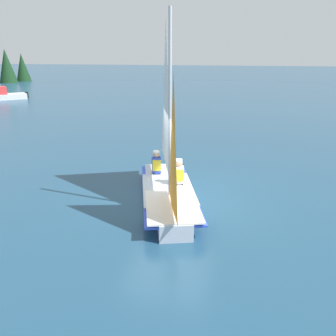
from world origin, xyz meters
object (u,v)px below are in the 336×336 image
sailboat_main (168,177)px  motorboat_distant (1,95)px  sailor_helm (179,177)px  sailor_crew (157,167)px

sailboat_main → motorboat_distant: sailboat_main is taller
sailboat_main → sailor_helm: (-0.37, 0.23, -0.12)m
sailor_crew → sailboat_main: bearing=11.7°
sailboat_main → motorboat_distant: bearing=-150.3°
sailor_crew → motorboat_distant: bearing=-149.5°
sailor_helm → sailor_crew: same height
sailor_helm → motorboat_distant: (-17.63, -21.09, -0.21)m
sailboat_main → motorboat_distant: (-18.00, -20.87, -0.33)m
sailboat_main → motorboat_distant: 27.56m
sailor_crew → sailor_helm: bearing=32.0°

